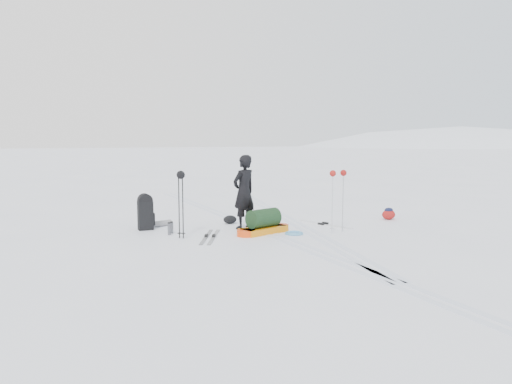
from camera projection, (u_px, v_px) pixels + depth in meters
ground at (262, 231)px, 12.24m from camera, size 200.00×200.00×0.00m
ski_tracks at (272, 223)px, 13.27m from camera, size 3.38×17.97×0.01m
skier at (244, 192)px, 12.44m from camera, size 0.80×0.69×1.85m
pulk_sled at (263, 224)px, 11.92m from camera, size 1.58×0.95×0.58m
expedition_rucksack at (148, 213)px, 12.39m from camera, size 0.91×0.63×0.90m
ski_poles_black at (181, 183)px, 11.22m from camera, size 0.20×0.19×1.54m
ski_poles_silver at (338, 180)px, 11.92m from camera, size 0.48×0.21×1.51m
touring_skis_grey at (210, 237)px, 11.46m from camera, size 0.91×1.69×0.06m
touring_skis_white at (323, 224)px, 13.05m from camera, size 0.87×1.72×0.06m
rope_coil at (294, 233)px, 11.83m from camera, size 0.51×0.51×0.05m
small_daypack at (389, 214)px, 13.89m from camera, size 0.44×0.36×0.33m
thermos_pair at (170, 228)px, 11.82m from camera, size 0.20×0.30×0.30m
stuff_sack at (230, 219)px, 13.24m from camera, size 0.42×0.37×0.22m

